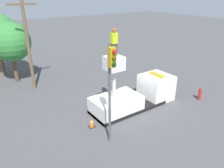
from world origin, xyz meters
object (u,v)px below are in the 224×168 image
at_px(tree_left_bg, 10,42).
at_px(utility_pole, 28,42).
at_px(traffic_light_pole, 111,77).
at_px(bucket_truck, 135,95).
at_px(traffic_cone_rear, 92,122).
at_px(fire_hydrant, 200,94).
at_px(worker, 114,43).

height_order(tree_left_bg, utility_pole, utility_pole).
height_order(traffic_light_pole, utility_pole, utility_pole).
xyz_separation_m(bucket_truck, traffic_light_pole, (-3.95, -2.54, 3.18)).
bearing_deg(utility_pole, tree_left_bg, 108.10).
height_order(bucket_truck, traffic_light_pole, traffic_light_pole).
relative_size(traffic_light_pole, tree_left_bg, 1.02).
relative_size(bucket_truck, traffic_cone_rear, 9.94).
height_order(traffic_cone_rear, utility_pole, utility_pole).
height_order(fire_hydrant, traffic_cone_rear, fire_hydrant).
height_order(bucket_truck, utility_pole, utility_pole).
distance_m(worker, traffic_light_pole, 3.38).
height_order(worker, tree_left_bg, worker).
xyz_separation_m(traffic_light_pole, fire_hydrant, (8.83, 0.37, -3.54)).
xyz_separation_m(worker, traffic_cone_rear, (-2.13, -0.55, -4.74)).
bearing_deg(bucket_truck, traffic_cone_rear, -172.29).
bearing_deg(traffic_light_pole, traffic_cone_rear, 94.12).
xyz_separation_m(bucket_truck, worker, (-1.96, 0.00, 4.20)).
height_order(traffic_light_pole, tree_left_bg, traffic_light_pole).
bearing_deg(worker, traffic_light_pole, -128.05).
bearing_deg(fire_hydrant, traffic_light_pole, -177.63).
distance_m(worker, fire_hydrant, 8.51).
distance_m(bucket_truck, utility_pole, 9.78).
bearing_deg(traffic_cone_rear, utility_pole, 98.42).
bearing_deg(traffic_cone_rear, bucket_truck, 7.71).
xyz_separation_m(worker, traffic_light_pole, (-1.99, -2.54, -1.01)).
distance_m(traffic_light_pole, utility_pole, 10.16).
bearing_deg(utility_pole, traffic_light_pole, -82.42).
distance_m(bucket_truck, worker, 4.63).
relative_size(worker, fire_hydrant, 1.71).
relative_size(bucket_truck, worker, 3.87).
bearing_deg(tree_left_bg, traffic_cone_rear, -79.15).
bearing_deg(fire_hydrant, tree_left_bg, 131.84).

